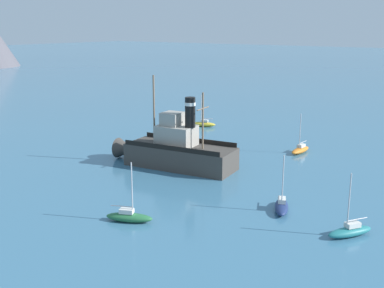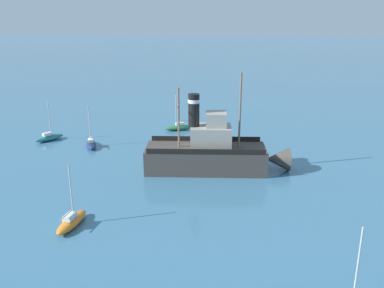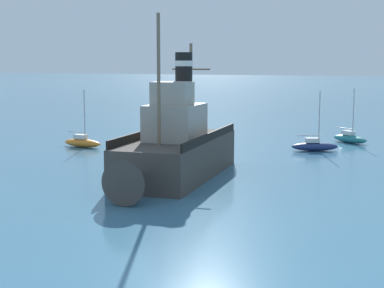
{
  "view_description": "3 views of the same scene",
  "coord_description": "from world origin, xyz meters",
  "px_view_note": "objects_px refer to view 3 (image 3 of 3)",
  "views": [
    {
      "loc": [
        -39.41,
        -30.23,
        15.19
      ],
      "look_at": [
        3.4,
        0.53,
        2.06
      ],
      "focal_mm": 45.0,
      "sensor_mm": 36.0,
      "label": 1
    },
    {
      "loc": [
        39.3,
        5.36,
        14.9
      ],
      "look_at": [
        2.69,
        -0.83,
        3.25
      ],
      "focal_mm": 38.0,
      "sensor_mm": 36.0,
      "label": 2
    },
    {
      "loc": [
        -15.61,
        32.93,
        7.12
      ],
      "look_at": [
        -1.04,
        2.22,
        2.43
      ],
      "focal_mm": 55.0,
      "sensor_mm": 36.0,
      "label": 3
    }
  ],
  "objects_px": {
    "sailboat_teal": "(350,138)",
    "sailboat_navy": "(315,146)",
    "old_tugboat": "(175,149)",
    "sailboat_orange": "(82,142)"
  },
  "relations": [
    {
      "from": "sailboat_teal",
      "to": "sailboat_orange",
      "type": "height_order",
      "value": "same"
    },
    {
      "from": "sailboat_orange",
      "to": "sailboat_navy",
      "type": "relative_size",
      "value": 1.0
    },
    {
      "from": "old_tugboat",
      "to": "sailboat_teal",
      "type": "bearing_deg",
      "value": -107.52
    },
    {
      "from": "sailboat_teal",
      "to": "sailboat_navy",
      "type": "relative_size",
      "value": 1.0
    },
    {
      "from": "old_tugboat",
      "to": "sailboat_orange",
      "type": "bearing_deg",
      "value": -33.42
    },
    {
      "from": "sailboat_teal",
      "to": "sailboat_navy",
      "type": "xyz_separation_m",
      "value": [
        1.66,
        6.29,
        0.0
      ]
    },
    {
      "from": "sailboat_teal",
      "to": "sailboat_orange",
      "type": "bearing_deg",
      "value": 32.02
    },
    {
      "from": "sailboat_orange",
      "to": "sailboat_teal",
      "type": "bearing_deg",
      "value": -147.98
    },
    {
      "from": "old_tugboat",
      "to": "sailboat_orange",
      "type": "relative_size",
      "value": 3.0
    },
    {
      "from": "sailboat_teal",
      "to": "sailboat_orange",
      "type": "relative_size",
      "value": 1.0
    }
  ]
}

